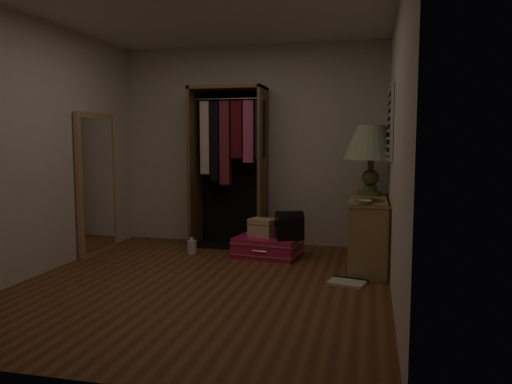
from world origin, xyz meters
The scene contains 13 objects.
ground centered at (0.00, 0.00, 0.00)m, with size 4.00×4.00×0.00m, color #593219.
room_walls centered at (0.08, 0.04, 1.50)m, with size 3.52×4.02×2.60m.
console_bookshelf centered at (1.54, 1.04, 0.39)m, with size 0.42×1.12×0.75m.
open_wardrobe centered at (-0.23, 1.77, 1.21)m, with size 0.95×0.50×2.05m.
floor_mirror centered at (-1.70, 1.00, 0.85)m, with size 0.06×0.80×1.70m.
pink_suitcase centered at (0.37, 1.26, 0.12)m, with size 0.83×0.65×0.23m.
train_case centered at (0.30, 1.30, 0.34)m, with size 0.37×0.31×0.23m.
black_bag centered at (0.64, 1.18, 0.40)m, with size 0.36×0.30×0.33m.
table_lamp centered at (1.54, 1.42, 1.33)m, with size 0.81×0.81×0.79m.
brass_tray centered at (1.54, 0.74, 0.76)m, with size 0.38×0.38×0.02m.
ceramic_bowl centered at (1.49, 0.57, 0.77)m, with size 0.15×0.15×0.04m, color #A0BF9F.
white_jug centered at (-0.56, 1.20, 0.08)m, with size 0.12×0.12×0.20m.
floor_book centered at (1.35, 0.33, 0.01)m, with size 0.40×0.35×0.03m.
Camera 1 is at (1.55, -4.44, 1.38)m, focal length 35.00 mm.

